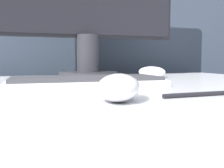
{
  "coord_description": "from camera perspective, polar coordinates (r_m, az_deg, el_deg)",
  "views": [
    {
      "loc": [
        -0.08,
        -0.53,
        0.82
      ],
      "look_at": [
        0.06,
        -0.12,
        0.78
      ],
      "focal_mm": 42.0,
      "sensor_mm": 36.0,
      "label": 1
    }
  ],
  "objects": [
    {
      "name": "computer_mouse_far",
      "position": [
        0.96,
        8.65,
        2.64
      ],
      "size": [
        0.11,
        0.12,
        0.04
      ],
      "rotation": [
        0.0,
        0.0,
        0.57
      ],
      "color": "white",
      "rests_on": "desk"
    },
    {
      "name": "partition_panel",
      "position": [
        1.23,
        -14.45,
        -1.27
      ],
      "size": [
        5.0,
        0.03,
        1.37
      ],
      "color": "#333D4C",
      "rests_on": "ground_plane"
    },
    {
      "name": "keyboard",
      "position": [
        0.62,
        -5.55,
        0.49
      ],
      "size": [
        0.37,
        0.15,
        0.02
      ],
      "rotation": [
        0.0,
        0.0,
        -0.02
      ],
      "color": "silver",
      "rests_on": "desk"
    },
    {
      "name": "pen",
      "position": [
        0.48,
        18.62,
        -2.12
      ],
      "size": [
        0.15,
        0.01,
        0.01
      ],
      "rotation": [
        0.0,
        0.0,
        0.04
      ],
      "color": "black",
      "rests_on": "desk"
    },
    {
      "name": "computer_mouse_near",
      "position": [
        0.4,
        1.47,
        -0.72
      ],
      "size": [
        0.11,
        0.13,
        0.04
      ],
      "rotation": [
        0.0,
        0.0,
        -0.43
      ],
      "color": "white",
      "rests_on": "desk"
    }
  ]
}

